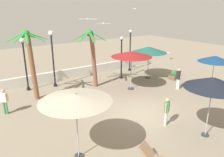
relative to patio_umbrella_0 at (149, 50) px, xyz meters
name	(u,v)px	position (x,y,z in m)	size (l,w,h in m)	color
ground_plane	(141,113)	(-5.18, -4.87, -2.61)	(56.00, 56.00, 0.00)	gray
boundary_wall	(77,72)	(-5.18, 3.94, -2.18)	(25.20, 0.30, 0.88)	silver
patio_umbrella_0	(149,50)	(0.00, 0.00, 0.00)	(3.15, 3.15, 2.92)	#333338
patio_umbrella_1	(76,98)	(-10.12, -6.40, 0.15)	(2.93, 2.93, 2.99)	#333338
patio_umbrella_2	(213,83)	(-4.16, -8.54, 0.21)	(2.66, 2.66, 3.14)	#333338
patio_umbrella_3	(132,54)	(-3.06, -1.31, 0.19)	(3.10, 3.10, 3.08)	#333338
patio_umbrella_4	(215,59)	(1.26, -5.40, 0.02)	(2.34, 2.34, 2.92)	#333338
palm_tree_0	(92,51)	(-5.23, 0.83, 0.29)	(2.66, 2.72, 4.60)	brown
palm_tree_1	(30,56)	(-9.85, 0.98, 0.46)	(2.78, 2.77, 4.81)	brown
lamp_post_0	(25,58)	(-9.75, 3.08, -0.07)	(0.38, 0.38, 4.07)	black
lamp_post_1	(52,52)	(-7.72, 2.69, 0.21)	(0.39, 0.39, 4.48)	black
lamp_post_2	(130,49)	(0.21, 2.85, -0.39)	(0.30, 0.30, 4.09)	black
lamp_post_3	(121,57)	(-2.03, 1.31, -0.61)	(0.29, 0.29, 3.76)	black
guest_0	(179,77)	(-0.01, -3.42, -1.59)	(0.30, 0.55, 1.68)	silver
guest_1	(4,99)	(-11.94, -0.29, -1.65)	(0.45, 0.41, 1.60)	#3F8C59
guest_2	(167,109)	(-4.98, -6.66, -1.66)	(0.49, 0.39, 1.58)	silver
seagull_0	(103,24)	(-3.09, 2.52, 2.21)	(1.05, 0.80, 0.14)	white
seagull_1	(88,19)	(-5.65, 0.54, 2.73)	(1.00, 1.15, 0.14)	white
seagull_2	(134,9)	(1.79, 4.28, 3.37)	(0.98, 0.89, 0.14)	white
planter	(174,75)	(1.69, -1.60, -2.23)	(0.70, 0.70, 0.85)	brown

